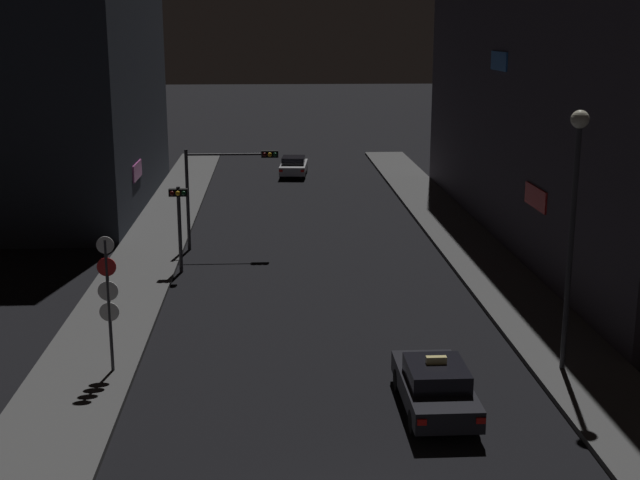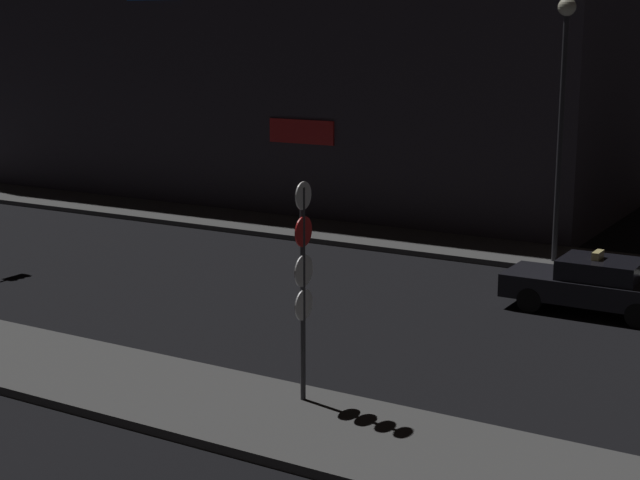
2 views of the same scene
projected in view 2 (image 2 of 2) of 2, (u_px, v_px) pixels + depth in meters
sidewalk_right at (119, 207)px, 39.44m from camera, size 3.18×57.99×0.18m
taxi at (594, 285)px, 24.69m from camera, size 1.84×4.46×1.62m
sign_pole_left at (303, 276)px, 17.92m from camera, size 0.61×0.10×4.21m
street_lamp_near_block at (563, 82)px, 28.57m from camera, size 0.54×0.54×7.88m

